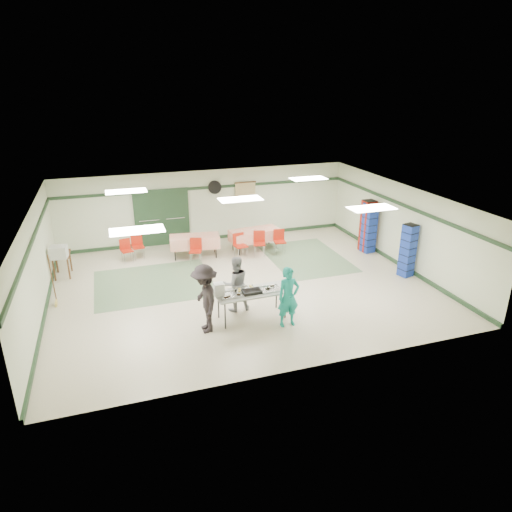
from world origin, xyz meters
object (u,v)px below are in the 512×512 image
object	(u,v)px
chair_c	(279,239)
dining_table_b	(195,241)
office_printer	(59,252)
crate_stack_blue_a	(369,228)
chair_d	(196,248)
crate_stack_red	(367,226)
broom	(52,279)
chair_loose_a	(137,244)
printer_table	(61,257)
dining_table_a	(255,235)
chair_b	(240,243)
crate_stack_blue_b	(408,251)
chair_loose_b	(126,248)
chair_a	(259,241)
volunteer_teal	(288,297)
volunteer_dark	(205,299)
serving_table	(252,293)
volunteer_grey	(236,284)

from	to	relation	value
chair_c	dining_table_b	bearing A→B (deg)	176.98
office_printer	crate_stack_blue_a	bearing A→B (deg)	1.93
chair_d	office_printer	size ratio (longest dim) A/B	1.81
crate_stack_red	broom	xyz separation A→B (m)	(-10.38, -1.06, -0.16)
chair_loose_a	crate_stack_red	xyz separation A→B (m)	(7.91, -1.85, 0.42)
chair_d	printer_table	world-z (taller)	chair_d
broom	crate_stack_red	bearing A→B (deg)	-8.33
dining_table_a	chair_b	bearing A→B (deg)	-150.09
crate_stack_blue_b	chair_c	bearing A→B (deg)	133.75
chair_loose_b	crate_stack_blue_a	bearing A→B (deg)	-25.51
crate_stack_blue_b	office_printer	world-z (taller)	crate_stack_blue_b
printer_table	broom	world-z (taller)	broom
chair_loose_b	crate_stack_red	bearing A→B (deg)	-24.67
dining_table_a	broom	world-z (taller)	broom
chair_a	crate_stack_blue_b	world-z (taller)	crate_stack_blue_b
volunteer_teal	chair_b	distance (m)	4.92
chair_loose_a	office_printer	distance (m)	2.71
chair_c	printer_table	bearing A→B (deg)	-173.70
volunteer_teal	chair_loose_a	distance (m)	6.77
printer_table	chair_c	bearing A→B (deg)	0.48
volunteer_dark	chair_loose_a	distance (m)	5.71
chair_d	dining_table_b	bearing A→B (deg)	100.31
crate_stack_red	volunteer_teal	bearing A→B (deg)	-138.85
chair_c	crate_stack_blue_b	xyz separation A→B (m)	(3.06, -3.19, 0.33)
serving_table	crate_stack_blue_b	bearing A→B (deg)	9.37
crate_stack_blue_a	broom	distance (m)	10.42
chair_a	crate_stack_blue_a	world-z (taller)	crate_stack_blue_a
office_printer	printer_table	bearing A→B (deg)	96.23
chair_b	chair_c	bearing A→B (deg)	-9.85
volunteer_grey	crate_stack_red	bearing A→B (deg)	-155.32
serving_table	printer_table	xyz separation A→B (m)	(-4.84, 4.49, -0.09)
serving_table	chair_loose_b	bearing A→B (deg)	117.21
crate_stack_blue_a	printer_table	world-z (taller)	crate_stack_blue_a
printer_table	crate_stack_blue_a	bearing A→B (deg)	-4.17
chair_loose_a	crate_stack_red	distance (m)	8.13
volunteer_grey	chair_a	distance (m)	4.18
chair_a	crate_stack_red	size ratio (longest dim) A/B	0.47
chair_a	broom	xyz separation A→B (m)	(-6.57, -1.86, 0.24)
volunteer_teal	chair_c	world-z (taller)	volunteer_teal
printer_table	chair_a	bearing A→B (deg)	0.29
volunteer_dark	chair_loose_a	bearing A→B (deg)	-169.22
volunteer_grey	dining_table_a	xyz separation A→B (m)	(1.93, 4.27, -0.20)
volunteer_teal	volunteer_dark	size ratio (longest dim) A/B	0.90
volunteer_dark	crate_stack_blue_a	bearing A→B (deg)	117.00
volunteer_dark	dining_table_b	xyz separation A→B (m)	(0.74, 5.09, -0.30)
crate_stack_blue_a	broom	size ratio (longest dim) A/B	1.22
volunteer_grey	chair_a	size ratio (longest dim) A/B	1.74
crate_stack_red	serving_table	bearing A→B (deg)	-147.48
serving_table	volunteer_grey	distance (m)	0.64
serving_table	dining_table_a	xyz separation A→B (m)	(1.66, 4.85, -0.15)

